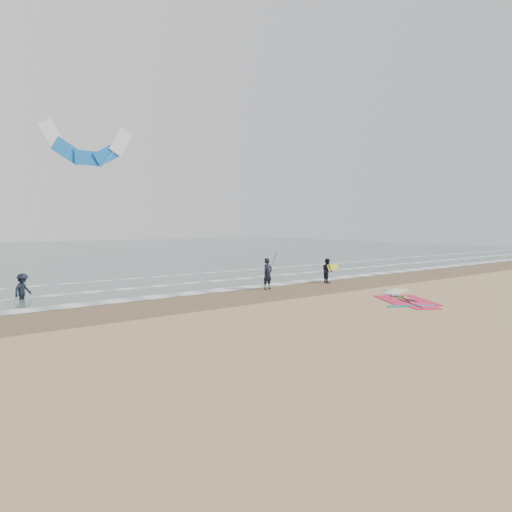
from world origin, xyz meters
TOP-DOWN VIEW (x-y plane):
  - ground at (0.00, 0.00)m, footprint 120.00×120.00m
  - sea_water at (0.00, 48.00)m, footprint 120.00×80.00m
  - wet_sand_band at (0.00, 6.00)m, footprint 120.00×5.00m
  - foam_waterline at (0.00, 10.44)m, footprint 120.00×9.15m
  - windsurf_rig at (4.00, 0.14)m, footprint 5.40×5.11m
  - person_standing at (0.31, 6.93)m, footprint 0.73×0.53m
  - person_walking at (5.25, 6.88)m, footprint 0.84×0.95m
  - person_wading at (-11.98, 11.53)m, footprint 1.25×1.21m
  - held_pole at (0.61, 6.93)m, footprint 0.17×0.86m
  - carried_kiteboard at (5.65, 6.78)m, footprint 1.30×0.51m
  - surf_kite at (-7.21, 15.91)m, footprint 7.78×4.54m

SIDE VIEW (x-z plane):
  - ground at x=0.00m, z-range 0.00..0.00m
  - wet_sand_band at x=0.00m, z-range 0.00..0.01m
  - sea_water at x=0.00m, z-range 0.00..0.02m
  - foam_waterline at x=0.00m, z-range 0.02..0.04m
  - windsurf_rig at x=4.00m, z-range -0.03..0.10m
  - person_walking at x=5.25m, z-range 0.00..1.62m
  - person_wading at x=-11.98m, z-range 0.00..1.72m
  - person_standing at x=0.31m, z-range 0.00..1.86m
  - carried_kiteboard at x=5.65m, z-range 0.83..1.22m
  - held_pole at x=0.61m, z-range 0.45..2.27m
  - surf_kite at x=-7.21m, z-range 4.09..13.23m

